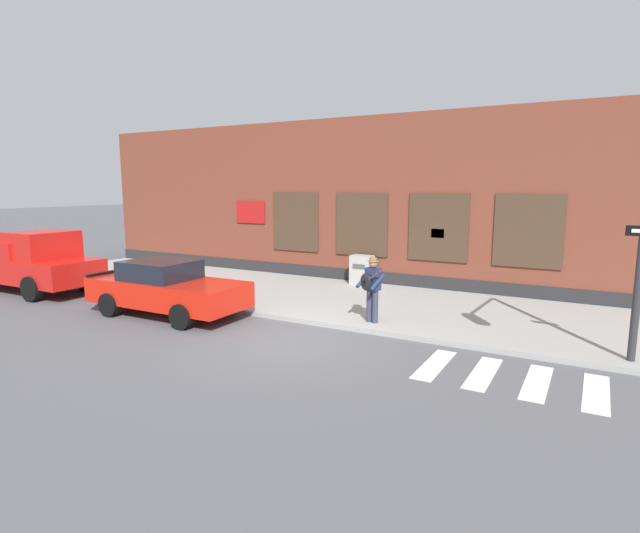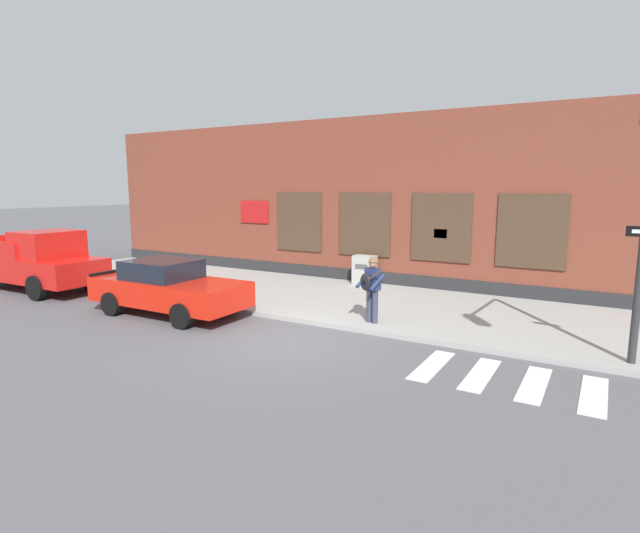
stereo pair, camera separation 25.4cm
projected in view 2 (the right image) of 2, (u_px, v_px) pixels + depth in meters
ground_plane at (290, 341)px, 11.65m from camera, size 160.00×160.00×0.00m
sidewalk at (366, 303)px, 15.20m from camera, size 28.00×5.59×0.13m
building_backdrop at (421, 202)px, 18.82m from camera, size 28.00×4.06×6.02m
crosswalk at (563, 389)px, 8.83m from camera, size 5.20×1.90×0.01m
red_car at (168, 287)px, 13.97m from camera, size 4.62×2.03×1.53m
red_truck at (39, 260)px, 17.14m from camera, size 5.42×2.23×2.10m
busker at (371, 286)px, 12.60m from camera, size 0.72×0.66×1.67m
utility_box at (364, 270)px, 17.69m from camera, size 0.77×0.53×1.03m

